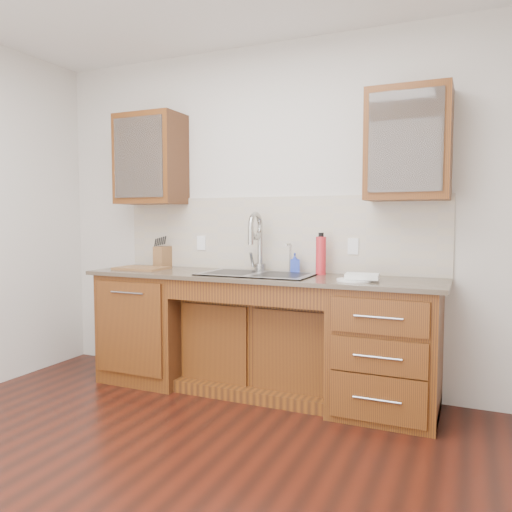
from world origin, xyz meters
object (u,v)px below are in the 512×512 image
at_px(soap_bottle, 295,263).
at_px(water_bottle, 321,256).
at_px(plate, 354,280).
at_px(knife_block, 163,256).
at_px(cutting_board, 142,268).

bearing_deg(soap_bottle, water_bottle, -32.94).
height_order(water_bottle, plate, water_bottle).
distance_m(soap_bottle, plate, 0.62).
distance_m(soap_bottle, knife_block, 1.22).
relative_size(soap_bottle, cutting_board, 0.38).
distance_m(water_bottle, plate, 0.44).
distance_m(soap_bottle, cutting_board, 1.28).
xyz_separation_m(water_bottle, knife_block, (-1.44, 0.06, -0.05)).
relative_size(soap_bottle, knife_block, 0.87).
height_order(soap_bottle, plate, soap_bottle).
xyz_separation_m(water_bottle, cutting_board, (-1.47, -0.21, -0.13)).
relative_size(plate, cutting_board, 0.59).
xyz_separation_m(plate, cutting_board, (-1.78, 0.08, 0.00)).
bearing_deg(plate, water_bottle, 137.97).
height_order(plate, knife_block, knife_block).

